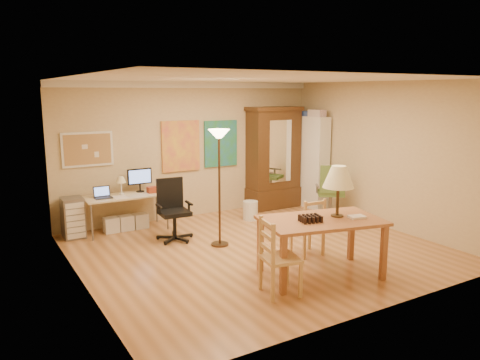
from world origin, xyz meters
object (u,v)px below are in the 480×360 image
dining_table (328,207)px  office_chair_black (174,224)px  armoire (273,164)px  office_chair_green (330,204)px  bookshelf (312,163)px  computer_desk (127,209)px

dining_table → office_chair_black: bearing=115.7°
dining_table → armoire: size_ratio=0.81×
office_chair_black → office_chair_green: (3.26, -0.30, 0.01)m
office_chair_black → bookshelf: (3.52, 0.61, 0.71)m
office_chair_black → armoire: 3.06m
dining_table → bookshelf: 3.89m
dining_table → armoire: bearing=66.1°
dining_table → armoire: 3.90m
dining_table → office_chair_black: (-1.21, 2.52, -0.68)m
office_chair_green → bookshelf: size_ratio=0.55×
office_chair_black → bookshelf: 3.64m
computer_desk → bookshelf: 4.09m
dining_table → computer_desk: size_ratio=1.22×
computer_desk → dining_table: bearing=-63.7°
bookshelf → office_chair_black: bearing=-170.1°
office_chair_green → bookshelf: bookshelf is taller
office_chair_green → bookshelf: bearing=74.1°
computer_desk → armoire: (3.30, 0.09, 0.55)m
dining_table → computer_desk: bearing=116.3°
office_chair_green → armoire: (-0.47, 1.35, 0.66)m
computer_desk → armoire: bearing=1.5°
computer_desk → office_chair_green: 3.98m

